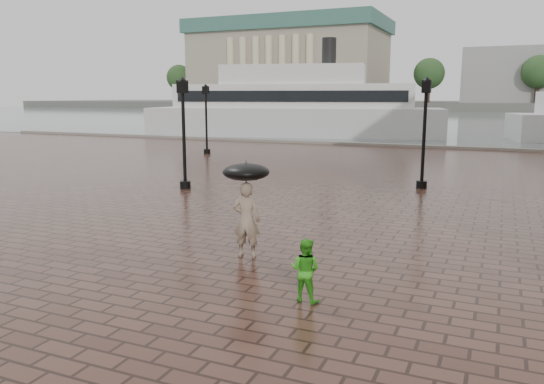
{
  "coord_description": "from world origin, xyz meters",
  "views": [
    {
      "loc": [
        5.96,
        -8.46,
        3.8
      ],
      "look_at": [
        0.72,
        3.6,
        1.4
      ],
      "focal_mm": 35.0,
      "sensor_mm": 36.0,
      "label": 1
    }
  ],
  "objects_px": {
    "adult_pedestrian": "(246,220)",
    "ferry_near": "(293,107)",
    "street_lamps": "(342,125)",
    "child_pedestrian": "(305,270)"
  },
  "relations": [
    {
      "from": "child_pedestrian",
      "to": "ferry_near",
      "type": "distance_m",
      "value": 41.76
    },
    {
      "from": "adult_pedestrian",
      "to": "ferry_near",
      "type": "relative_size",
      "value": 0.06
    },
    {
      "from": "street_lamps",
      "to": "adult_pedestrian",
      "type": "height_order",
      "value": "street_lamps"
    },
    {
      "from": "adult_pedestrian",
      "to": "street_lamps",
      "type": "bearing_deg",
      "value": -92.18
    },
    {
      "from": "street_lamps",
      "to": "ferry_near",
      "type": "distance_m",
      "value": 24.37
    },
    {
      "from": "child_pedestrian",
      "to": "adult_pedestrian",
      "type": "bearing_deg",
      "value": -38.47
    },
    {
      "from": "ferry_near",
      "to": "child_pedestrian",
      "type": "bearing_deg",
      "value": -80.82
    },
    {
      "from": "adult_pedestrian",
      "to": "ferry_near",
      "type": "height_order",
      "value": "ferry_near"
    },
    {
      "from": "street_lamps",
      "to": "child_pedestrian",
      "type": "relative_size",
      "value": 17.78
    },
    {
      "from": "ferry_near",
      "to": "street_lamps",
      "type": "bearing_deg",
      "value": -75.42
    }
  ]
}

